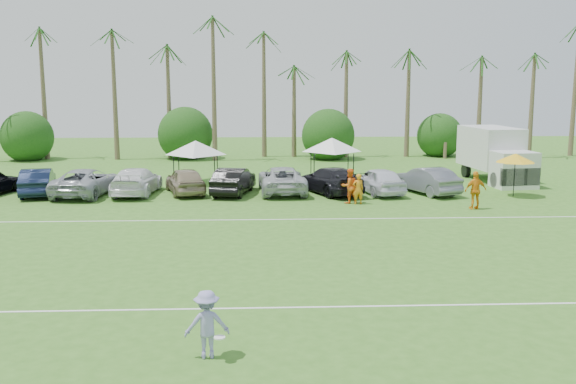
{
  "coord_description": "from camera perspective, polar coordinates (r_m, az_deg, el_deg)",
  "views": [
    {
      "loc": [
        0.26,
        -15.6,
        6.41
      ],
      "look_at": [
        1.5,
        12.37,
        1.6
      ],
      "focal_mm": 40.0,
      "sensor_mm": 36.0,
      "label": 1
    }
  ],
  "objects": [
    {
      "name": "parked_car_6",
      "position": [
        37.5,
        -0.55,
        1.1
      ],
      "size": [
        2.83,
        5.67,
        1.54
      ],
      "primitive_type": "imported",
      "rotation": [
        0.0,
        0.0,
        3.19
      ],
      "color": "#B5B8BD",
      "rests_on": "ground"
    },
    {
      "name": "canopy_tent_left",
      "position": [
        41.33,
        -8.22,
        4.54
      ],
      "size": [
        3.93,
        3.93,
        3.19
      ],
      "color": "black",
      "rests_on": "ground"
    },
    {
      "name": "palm_tree_1",
      "position": [
        56.34,
        -20.78,
        11.11
      ],
      "size": [
        2.4,
        2.4,
        9.9
      ],
      "color": "brown",
      "rests_on": "ground"
    },
    {
      "name": "market_umbrella",
      "position": [
        38.25,
        19.56,
        2.87
      ],
      "size": [
        2.2,
        2.2,
        2.45
      ],
      "color": "black",
      "rests_on": "ground"
    },
    {
      "name": "bush_tree_2",
      "position": [
        55.09,
        3.47,
        4.93
      ],
      "size": [
        4.0,
        4.0,
        4.0
      ],
      "color": "brown",
      "rests_on": "ground"
    },
    {
      "name": "palm_tree_6",
      "position": [
        53.8,
        1.5,
        12.74
      ],
      "size": [
        2.4,
        2.4,
        10.9
      ],
      "color": "brown",
      "rests_on": "ground"
    },
    {
      "name": "field_lines",
      "position": [
        24.45,
        -3.06,
        -5.45
      ],
      "size": [
        80.0,
        12.1,
        0.01
      ],
      "color": "white",
      "rests_on": "ground"
    },
    {
      "name": "palm_tree_3",
      "position": [
        54.35,
        -11.59,
        13.41
      ],
      "size": [
        2.4,
        2.4,
        11.9
      ],
      "color": "brown",
      "rests_on": "ground"
    },
    {
      "name": "palm_tree_2",
      "position": [
        55.05,
        -15.77,
        12.31
      ],
      "size": [
        2.4,
        2.4,
        10.9
      ],
      "color": "brown",
      "rests_on": "ground"
    },
    {
      "name": "canopy_tent_right",
      "position": [
        42.71,
        3.93,
        4.83
      ],
      "size": [
        3.98,
        3.98,
        3.22
      ],
      "color": "black",
      "rests_on": "ground"
    },
    {
      "name": "parked_car_1",
      "position": [
        39.46,
        -21.36,
        0.86
      ],
      "size": [
        2.63,
        4.93,
        1.54
      ],
      "primitive_type": "imported",
      "rotation": [
        0.0,
        0.0,
        3.37
      ],
      "color": "#111B34",
      "rests_on": "ground"
    },
    {
      "name": "palm_tree_10",
      "position": [
        58.29,
        20.9,
        11.88
      ],
      "size": [
        2.4,
        2.4,
        10.9
      ],
      "color": "brown",
      "rests_on": "ground"
    },
    {
      "name": "parked_car_3",
      "position": [
        38.01,
        -13.33,
        0.96
      ],
      "size": [
        2.5,
        5.44,
        1.54
      ],
      "primitive_type": "imported",
      "rotation": [
        0.0,
        0.0,
        3.08
      ],
      "color": "white",
      "rests_on": "ground"
    },
    {
      "name": "parked_car_5",
      "position": [
        37.16,
        -4.86,
        0.99
      ],
      "size": [
        2.56,
        4.92,
        1.54
      ],
      "primitive_type": "imported",
      "rotation": [
        0.0,
        0.0,
        2.93
      ],
      "color": "black",
      "rests_on": "ground"
    },
    {
      "name": "palm_tree_7",
      "position": [
        54.28,
        5.84,
        13.56
      ],
      "size": [
        2.4,
        2.4,
        11.9
      ],
      "color": "brown",
      "rests_on": "ground"
    },
    {
      "name": "sideline_player_a",
      "position": [
        34.18,
        6.25,
        0.27
      ],
      "size": [
        0.65,
        0.49,
        1.63
      ],
      "primitive_type": "imported",
      "rotation": [
        0.0,
        0.0,
        3.31
      ],
      "color": "orange",
      "rests_on": "ground"
    },
    {
      "name": "parked_car_4",
      "position": [
        37.63,
        -9.12,
        1.01
      ],
      "size": [
        3.03,
        4.86,
        1.54
      ],
      "primitive_type": "imported",
      "rotation": [
        0.0,
        0.0,
        3.43
      ],
      "color": "#9C8B6E",
      "rests_on": "ground"
    },
    {
      "name": "parked_car_8",
      "position": [
        37.54,
        8.08,
        1.02
      ],
      "size": [
        2.77,
        4.82,
        1.54
      ],
      "primitive_type": "imported",
      "rotation": [
        0.0,
        0.0,
        3.36
      ],
      "color": "white",
      "rests_on": "ground"
    },
    {
      "name": "sideline_player_c",
      "position": [
        33.95,
        16.34,
        0.14
      ],
      "size": [
        1.19,
        0.6,
        1.95
      ],
      "primitive_type": "imported",
      "rotation": [
        0.0,
        0.0,
        3.26
      ],
      "color": "orange",
      "rests_on": "ground"
    },
    {
      "name": "parked_car_7",
      "position": [
        37.38,
        3.78,
        1.06
      ],
      "size": [
        4.02,
        5.74,
        1.54
      ],
      "primitive_type": "imported",
      "rotation": [
        0.0,
        0.0,
        3.53
      ],
      "color": "black",
      "rests_on": "ground"
    },
    {
      "name": "bush_tree_0",
      "position": [
        58.08,
        -21.96,
        4.49
      ],
      "size": [
        4.0,
        4.0,
        4.0
      ],
      "color": "brown",
      "rests_on": "ground"
    },
    {
      "name": "parked_car_9",
      "position": [
        38.15,
        12.23,
        1.03
      ],
      "size": [
        3.23,
        4.95,
        1.54
      ],
      "primitive_type": "imported",
      "rotation": [
        0.0,
        0.0,
        3.52
      ],
      "color": "slate",
      "rests_on": "ground"
    },
    {
      "name": "palm_tree_4",
      "position": [
        53.78,
        -7.2,
        10.82
      ],
      "size": [
        2.4,
        2.4,
        8.9
      ],
      "color": "brown",
      "rests_on": "ground"
    },
    {
      "name": "palm_tree_8",
      "position": [
        55.1,
        11.03,
        10.69
      ],
      "size": [
        2.4,
        2.4,
        8.9
      ],
      "color": "brown",
      "rests_on": "ground"
    },
    {
      "name": "bush_tree_1",
      "position": [
        55.15,
        -9.07,
        4.83
      ],
      "size": [
        4.0,
        4.0,
        4.0
      ],
      "color": "brown",
      "rests_on": "ground"
    },
    {
      "name": "parked_car_2",
      "position": [
        38.42,
        -17.51,
        0.86
      ],
      "size": [
        3.17,
        5.8,
        1.54
      ],
      "primitive_type": "imported",
      "rotation": [
        0.0,
        0.0,
        3.03
      ],
      "color": "#A7AAB3",
      "rests_on": "ground"
    },
    {
      "name": "box_truck",
      "position": [
        43.77,
        17.99,
        3.31
      ],
      "size": [
        3.19,
        6.97,
        3.48
      ],
      "rotation": [
        0.0,
        0.0,
        0.1
      ],
      "color": "silver",
      "rests_on": "ground"
    },
    {
      "name": "frisbee_player",
      "position": [
        15.43,
        -7.22,
        -11.58
      ],
      "size": [
        1.13,
        0.79,
        1.64
      ],
      "rotation": [
        0.0,
        0.0,
        3.28
      ],
      "color": "#938FCA",
      "rests_on": "ground"
    },
    {
      "name": "bush_tree_3",
      "position": [
        57.01,
        13.55,
        4.84
      ],
      "size": [
        4.0,
        4.0,
        4.0
      ],
      "color": "brown",
      "rests_on": "ground"
    },
    {
      "name": "ground",
      "position": [
        16.87,
        -3.3,
        -12.61
      ],
      "size": [
        120.0,
        120.0,
        0.0
      ],
      "primitive_type": "plane",
      "color": "#3A6E21",
      "rests_on": "ground"
    },
    {
      "name": "sideline_player_b",
      "position": [
        34.38,
        5.47,
        0.54
      ],
      "size": [
        1.1,
        0.99,
        1.87
      ],
      "primitive_type": "imported",
      "rotation": [
        0.0,
        0.0,
        3.52
      ],
      "color": "orange",
      "rests_on": "ground"
    },
    {
      "name": "palm_tree_5",
      "position": [
        53.63,
        -2.87,
        11.82
      ],
      "size": [
        2.4,
        2.4,
        9.9
      ],
      "color": "brown",
      "rests_on": "ground"
    },
    {
      "name": "palm_tree_9",
      "position": [
        56.49,
        16.1,
        11.35
      ],
      "size": [
        2.4,
        2.4,
        9.9
      ],
      "color": "brown",
      "rests_on": "ground"
    }
  ]
}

